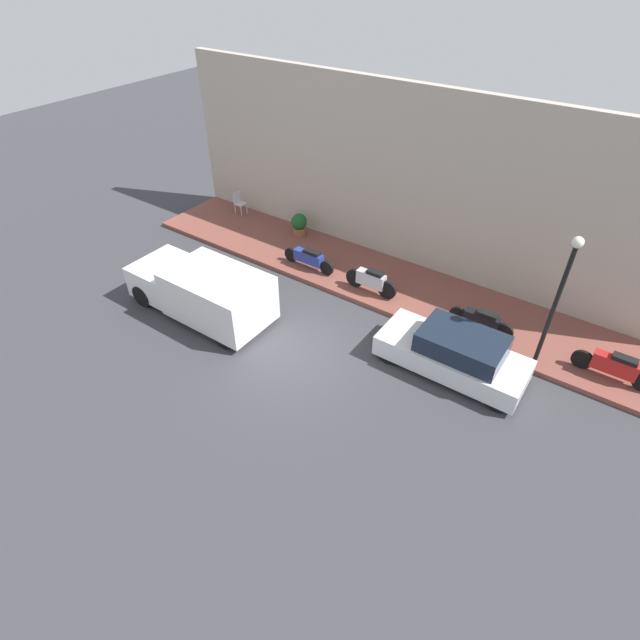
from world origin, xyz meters
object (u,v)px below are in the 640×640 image
Objects in this scene: scooter_silver at (371,280)px; motorcycle_blue at (309,258)px; delivery_van at (201,290)px; cafe_chair at (239,202)px; streetlamp at (560,291)px; potted_plant at (299,224)px; motorcycle_black at (482,320)px; parked_car at (454,353)px; motorcycle_red at (615,366)px.

scooter_silver is 2.60m from motorcycle_blue.
cafe_chair is at bearing 32.42° from delivery_van.
motorcycle_blue is at bearing 87.02° from streetlamp.
delivery_van is 5.53m from scooter_silver.
potted_plant is (2.20, 9.93, -2.03)m from streetlamp.
delivery_van is at bearing 117.19° from motorcycle_black.
parked_car reaches higher than motorcycle_red.
motorcycle_black is 2.18× the size of cafe_chair.
motorcycle_black is 0.94× the size of motorcycle_blue.
cafe_chair is (2.28, 13.18, -1.99)m from streetlamp.
delivery_van is 6.82m from cafe_chair.
streetlamp is (3.47, -9.53, 1.79)m from delivery_van.
streetlamp is 4.41× the size of cafe_chair.
scooter_silver is 2.07× the size of cafe_chair.
delivery_van reaches higher than cafe_chair.
streetlamp reaches higher than delivery_van.
cafe_chair reaches higher than scooter_silver.
cafe_chair is (1.78, 11.38, 0.11)m from motorcycle_black.
scooter_silver is at bearing -104.01° from cafe_chair.
streetlamp is 10.37m from potted_plant.
motorcycle_black is 3.78m from scooter_silver.
motorcycle_red is 11.91m from potted_plant.
motorcycle_red is at bearing -70.44° from delivery_van.
motorcycle_blue is 8.45m from streetlamp.
potted_plant is at bearing 77.51° from streetlamp.
delivery_van is (-2.03, 7.67, 0.24)m from parked_car.
parked_car is at bearing -108.19° from cafe_chair.
cafe_chair reaches higher than motorcycle_blue.
parked_car is at bearing 118.39° from motorcycle_red.
streetlamp is 13.53m from cafe_chair.
motorcycle_blue is (1.87, 6.31, -0.07)m from parked_car.
scooter_silver is (3.85, -3.95, -0.25)m from delivery_van.
parked_car is 11.91m from cafe_chair.
streetlamp is at bearing -99.81° from cafe_chair.
scooter_silver is 0.90× the size of motorcycle_blue.
motorcycle_blue is at bearing -135.24° from potted_plant.
motorcycle_red is 15.15m from cafe_chair.
scooter_silver is 0.47× the size of streetlamp.
motorcycle_blue is at bearing 90.65° from motorcycle_black.
streetlamp is at bearing -102.49° from potted_plant.
delivery_van reaches higher than motorcycle_black.
streetlamp is at bearing -52.34° from parked_car.
parked_car is 0.84× the size of delivery_van.
scooter_silver is 5.95m from streetlamp.
parked_car reaches higher than motorcycle_blue.
parked_car is 3.11m from streetlamp.
scooter_silver is at bearing -45.74° from delivery_van.
streetlamp is at bearing 107.20° from motorcycle_red.
cafe_chair is at bearing 69.70° from motorcycle_blue.
potted_plant is (1.70, 8.13, 0.07)m from motorcycle_black.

